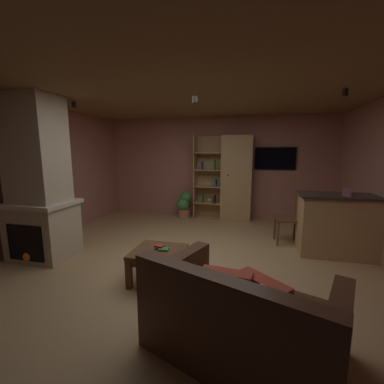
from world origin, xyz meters
TOP-DOWN VIEW (x-y plane):
  - floor at (0.00, 0.00)m, footprint 5.68×5.90m
  - wall_back at (0.00, 2.98)m, footprint 5.80×0.06m
  - wall_left at (-2.87, 0.00)m, footprint 0.06×5.90m
  - ceiling at (0.00, 0.00)m, footprint 5.68×5.90m
  - window_pane_back at (-0.23, 2.95)m, footprint 0.63×0.01m
  - stone_fireplace at (-2.29, -0.23)m, footprint 0.97×0.78m
  - bookshelf_cabinet at (0.46, 2.71)m, footprint 1.39×0.41m
  - kitchen_bar_counter at (2.39, 0.96)m, footprint 1.41×0.63m
  - tissue_box at (2.35, 0.86)m, footprint 0.15×0.15m
  - leather_couch at (0.88, -1.49)m, footprint 1.77×1.44m
  - coffee_table at (-0.23, -0.51)m, footprint 0.65×0.63m
  - table_book_0 at (-0.16, -0.50)m, footprint 0.13×0.11m
  - table_book_1 at (-0.23, -0.47)m, footprint 0.12×0.11m
  - dining_chair at (1.66, 1.33)m, footprint 0.45×0.45m
  - potted_floor_plant at (-0.74, 2.60)m, footprint 0.38×0.37m
  - wall_mounted_tv at (1.43, 2.92)m, footprint 0.95×0.06m
  - track_light_spot_0 at (-1.96, 0.29)m, footprint 0.07×0.07m
  - track_light_spot_1 at (0.06, 0.35)m, footprint 0.07×0.07m
  - track_light_spot_2 at (2.04, 0.34)m, footprint 0.07×0.07m

SIDE VIEW (x-z plane):
  - floor at x=0.00m, z-range -0.02..0.00m
  - leather_couch at x=0.88m, z-range -0.12..0.72m
  - coffee_table at x=-0.23m, z-range 0.13..0.55m
  - potted_floor_plant at x=-0.74m, z-range 0.01..0.69m
  - table_book_0 at x=-0.16m, z-range 0.42..0.45m
  - table_book_1 at x=-0.23m, z-range 0.45..0.48m
  - kitchen_bar_counter at x=2.39m, z-range 0.00..1.01m
  - dining_chair at x=1.66m, z-range 0.07..0.99m
  - bookshelf_cabinet at x=0.46m, z-range -0.01..2.04m
  - tissue_box at x=2.35m, z-range 1.00..1.11m
  - window_pane_back at x=-0.23m, z-range 0.69..1.52m
  - stone_fireplace at x=-2.29m, z-range -0.12..2.38m
  - wall_back at x=0.00m, z-range 0.00..2.51m
  - wall_left at x=-2.87m, z-range 0.00..2.51m
  - wall_mounted_tv at x=1.43m, z-range 1.25..1.78m
  - track_light_spot_0 at x=-1.96m, z-range 2.39..2.48m
  - track_light_spot_1 at x=0.06m, z-range 2.39..2.48m
  - track_light_spot_2 at x=2.04m, z-range 2.39..2.48m
  - ceiling at x=0.00m, z-range 2.51..2.53m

